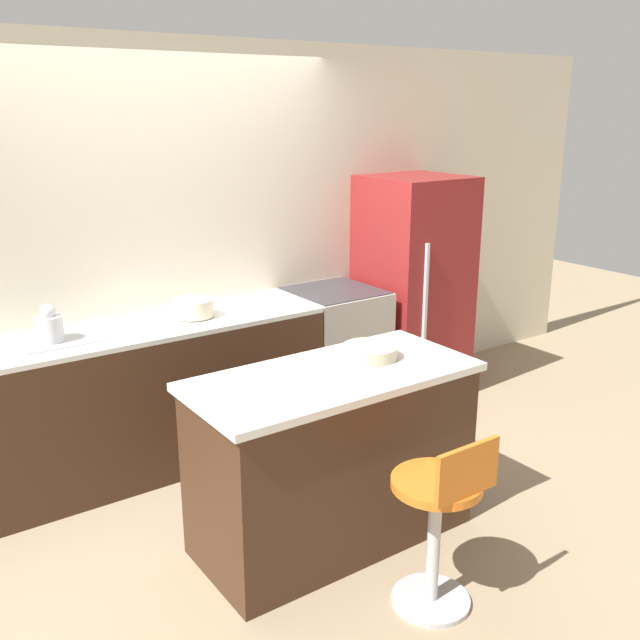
{
  "coord_description": "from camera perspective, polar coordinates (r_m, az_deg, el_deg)",
  "views": [
    {
      "loc": [
        -1.73,
        -3.61,
        2.19
      ],
      "look_at": [
        0.57,
        -0.31,
        0.97
      ],
      "focal_mm": 40.0,
      "sensor_mm": 36.0,
      "label": 1
    }
  ],
  "objects": [
    {
      "name": "stool_chair",
      "position": [
        3.29,
        9.48,
        -15.49
      ],
      "size": [
        0.4,
        0.4,
        0.86
      ],
      "color": "#B7B7BC",
      "rests_on": "ground_plane"
    },
    {
      "name": "kettle",
      "position": [
        4.19,
        -20.82,
        -0.47
      ],
      "size": [
        0.15,
        0.15,
        0.21
      ],
      "color": "silver",
      "rests_on": "back_counter"
    },
    {
      "name": "fruit_bowl",
      "position": [
        3.72,
        4.02,
        -2.54
      ],
      "size": [
        0.29,
        0.29,
        0.07
      ],
      "color": "#C1B28E",
      "rests_on": "kitchen_island"
    },
    {
      "name": "back_counter",
      "position": [
        4.52,
        -14.54,
        -6.17
      ],
      "size": [
        2.37,
        0.62,
        0.93
      ],
      "color": "#422819",
      "rests_on": "ground_plane"
    },
    {
      "name": "ground_plane",
      "position": [
        4.57,
        -8.33,
        -11.99
      ],
      "size": [
        14.0,
        14.0,
        0.0
      ],
      "primitive_type": "plane",
      "color": "#998466"
    },
    {
      "name": "wall_back",
      "position": [
        4.71,
        -12.73,
        5.56
      ],
      "size": [
        8.0,
        0.06,
        2.6
      ],
      "color": "beige",
      "rests_on": "ground_plane"
    },
    {
      "name": "refrigerator",
      "position": [
        5.49,
        7.42,
        2.54
      ],
      "size": [
        0.7,
        0.7,
        1.69
      ],
      "color": "maroon",
      "rests_on": "ground_plane"
    },
    {
      "name": "kitchen_island",
      "position": [
        3.71,
        1.03,
        -10.88
      ],
      "size": [
        1.46,
        0.68,
        0.92
      ],
      "color": "#422819",
      "rests_on": "ground_plane"
    },
    {
      "name": "mixing_bowl",
      "position": [
        4.47,
        -10.07,
        0.99
      ],
      "size": [
        0.24,
        0.24,
        0.11
      ],
      "color": "beige",
      "rests_on": "back_counter"
    },
    {
      "name": "oven_range",
      "position": [
        5.18,
        1.15,
        -2.6
      ],
      "size": [
        0.61,
        0.64,
        0.93
      ],
      "color": "#B7B2A8",
      "rests_on": "ground_plane"
    }
  ]
}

